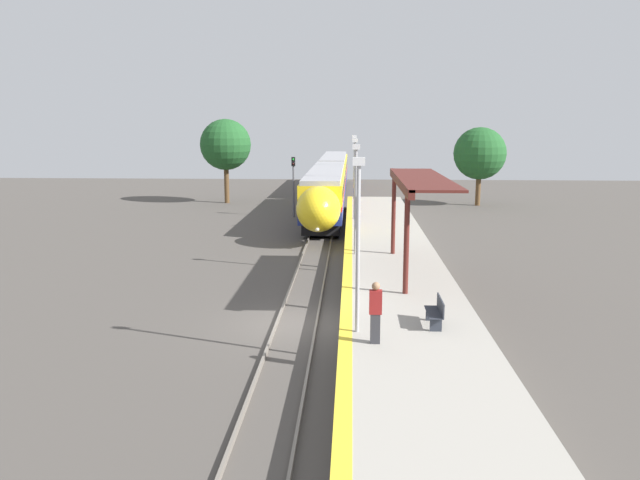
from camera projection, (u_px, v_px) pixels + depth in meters
ground_plane at (297, 324)px, 22.72m from camera, size 120.00×120.00×0.00m
rail_left at (277, 322)px, 22.74m from camera, size 0.08×90.00×0.15m
rail_right at (317, 323)px, 22.67m from camera, size 0.08×90.00×0.15m
train at (330, 180)px, 56.86m from camera, size 2.77×44.37×3.76m
platform_right at (404, 313)px, 22.43m from camera, size 4.54×64.00×0.99m
platform_bench at (436, 312)px, 19.37m from camera, size 0.44×1.41×0.89m
person_waiting at (375, 311)px, 17.76m from camera, size 0.36×0.24×1.81m
railway_signal at (293, 181)px, 48.20m from camera, size 0.28×0.28×4.67m
lamppost_near at (358, 234)px, 18.36m from camera, size 0.36×0.20×5.26m
lamppost_mid at (356, 192)px, 29.60m from camera, size 0.36×0.20×5.26m
lamppost_far at (355, 173)px, 40.84m from camera, size 0.36×0.20×5.26m
lamppost_farthest at (354, 162)px, 52.08m from camera, size 0.36×0.20×5.26m
station_canopy at (414, 184)px, 26.01m from camera, size 2.02×10.24×4.02m
background_tree_left at (226, 145)px, 56.50m from camera, size 4.60×4.60×7.62m
background_tree_right at (480, 154)px, 54.82m from camera, size 4.59×4.59×6.90m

